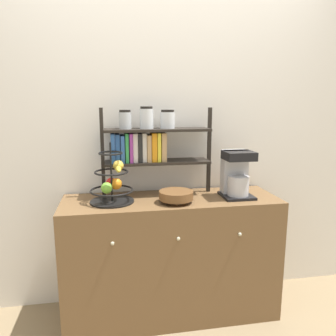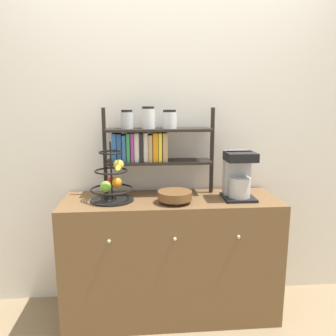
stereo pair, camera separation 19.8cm
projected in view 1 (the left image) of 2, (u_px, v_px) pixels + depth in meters
The scene contains 7 objects.
ground_plane at pixel (178, 333), 2.17m from camera, with size 12.00×12.00×0.00m, color #847051.
wall_back at pixel (164, 131), 2.43m from camera, with size 7.00×0.05×2.60m, color silver.
sideboard at pixel (171, 257), 2.32m from camera, with size 1.47×0.50×0.86m.
coffee_maker at pixel (236, 174), 2.27m from camera, with size 0.21×0.22×0.32m.
fruit_stand at pixel (112, 183), 2.14m from camera, with size 0.29×0.29×0.40m.
wooden_bowl at pixel (176, 196), 2.14m from camera, with size 0.23×0.23×0.08m.
shelf_hutch at pixel (146, 142), 2.28m from camera, with size 0.78×0.20×0.62m.
Camera 1 is at (-0.40, -1.88, 1.50)m, focal length 35.00 mm.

